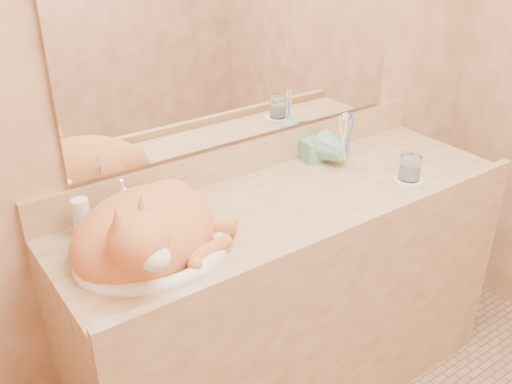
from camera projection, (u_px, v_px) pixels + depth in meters
wall_back at (246, 62)px, 1.90m from camera, size 2.40×0.02×2.50m
vanity_counter at (290, 301)px, 2.09m from camera, size 1.60×0.55×0.85m
mirror at (248, 20)px, 1.83m from camera, size 1.30×0.02×0.80m
sink_basin at (151, 233)px, 1.58m from camera, size 0.48×0.41×0.14m
faucet at (126, 207)px, 1.70m from camera, size 0.05×0.11×0.15m
cat at (146, 230)px, 1.57m from camera, size 0.55×0.50×0.25m
soap_dispenser at (320, 142)px, 2.10m from camera, size 0.09×0.09×0.18m
toothbrush_cup at (345, 154)px, 2.08m from camera, size 0.14×0.14×0.11m
toothbrushes at (346, 136)px, 2.05m from camera, size 0.04×0.04×0.22m
saucer at (409, 180)px, 2.01m from camera, size 0.11×0.11×0.01m
water_glass at (410, 167)px, 1.98m from camera, size 0.08×0.08×0.09m
lotion_bottle at (82, 218)px, 1.66m from camera, size 0.05×0.05×0.12m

